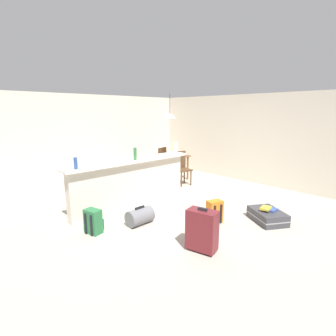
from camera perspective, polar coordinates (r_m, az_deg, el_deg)
name	(u,v)px	position (r m, az deg, el deg)	size (l,w,h in m)	color
ground_plane	(165,203)	(6.05, -0.72, -7.64)	(13.00, 13.00, 0.05)	#ADA393
wall_back	(96,138)	(8.23, -15.41, 6.36)	(6.60, 0.10, 2.50)	beige
wall_right	(232,137)	(8.27, 13.60, 6.48)	(0.10, 6.00, 2.50)	beige
partition_half_wall	(132,184)	(5.70, -7.87, -3.55)	(2.80, 0.20, 0.98)	beige
bar_countertop	(131,161)	(5.59, -8.03, 1.54)	(2.96, 0.40, 0.05)	white
bottle_blue	(76,163)	(4.88, -19.38, 0.96)	(0.07, 0.07, 0.21)	#284C89
bottle_green	(135,154)	(5.52, -7.14, 3.06)	(0.07, 0.07, 0.26)	#2D6B38
bottle_white	(176,148)	(6.32, 1.71, 4.41)	(0.07, 0.07, 0.28)	silver
dining_table	(168,159)	(7.77, 0.04, 1.98)	(1.10, 0.80, 0.74)	brown
dining_chair_near_partition	(181,166)	(7.38, 2.92, 0.37)	(0.47, 0.47, 0.93)	#4C331E
dining_chair_far_side	(160,160)	(8.24, -1.79, 1.64)	(0.48, 0.48, 0.93)	#4C331E
pendant_lamp	(170,116)	(7.62, 0.40, 11.29)	(0.34, 0.34, 0.71)	black
suitcase_flat_charcoal	(267,216)	(5.34, 20.72, -9.69)	(0.78, 0.88, 0.22)	#38383D
suitcase_upright_maroon	(202,230)	(3.99, 7.38, -13.13)	(0.34, 0.49, 0.67)	maroon
backpack_orange	(214,212)	(5.02, 10.00, -9.33)	(0.32, 0.30, 0.42)	orange
backpack_green	(93,222)	(4.71, -15.84, -11.12)	(0.29, 0.31, 0.42)	#286B3D
duffel_bag_grey	(140,216)	(4.91, -6.12, -10.37)	(0.48, 0.31, 0.34)	slate
book_stack	(269,209)	(5.28, 20.95, -8.26)	(0.33, 0.26, 0.07)	#334C99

